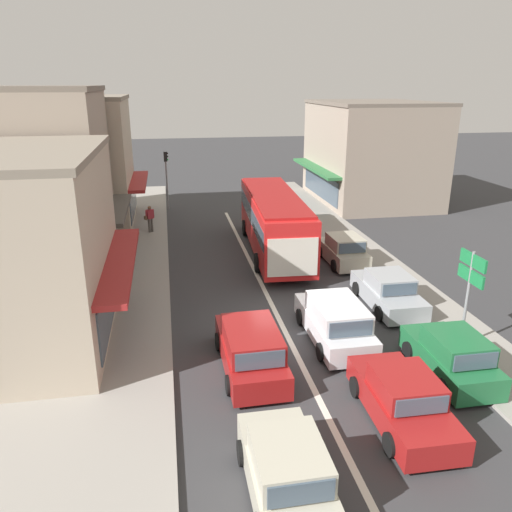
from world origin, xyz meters
The scene contains 18 objects.
ground_plane centered at (0.00, 0.00, 0.00)m, with size 140.00×140.00×0.00m, color #353538.
lane_centre_line centered at (0.00, 4.00, 0.00)m, with size 0.20×28.00×0.01m, color silver.
sidewalk_left centered at (-6.80, 6.00, 0.07)m, with size 5.20×44.00×0.14m, color gray.
kerb_right centered at (6.20, 6.00, 0.06)m, with size 2.80×44.00×0.12m, color gray.
shopfront_mid_block centered at (-10.18, 9.07, 4.34)m, with size 7.26×7.10×8.70m.
shopfront_far_end centered at (-10.18, 16.76, 4.04)m, with size 8.75×7.64×8.08m.
building_right_far centered at (11.48, 19.81, 3.77)m, with size 8.91×10.26×7.55m.
city_bus centered at (1.52, 8.81, 1.88)m, with size 3.17×10.98×3.23m.
wagon_queue_gap_filler centered at (-1.71, -2.75, 0.75)m, with size 1.98×4.52×1.58m.
wagon_adjacent_lane_lead centered at (1.59, -1.36, 0.75)m, with size 1.95×4.51×1.58m.
hatchback_behind_bus_mid centered at (-1.81, -8.10, 0.71)m, with size 1.83×3.71×1.54m.
sedan_behind_bus_near centered at (1.94, -6.05, 0.66)m, with size 1.97×4.24×1.47m.
parked_hatchback_kerb_front centered at (4.43, -4.25, 0.71)m, with size 1.84×3.71×1.54m.
parked_sedan_kerb_second centered at (4.70, 1.03, 0.66)m, with size 1.93×4.21×1.47m.
parked_hatchback_kerb_third centered at (4.64, 6.32, 0.71)m, with size 1.86×3.72×1.54m.
traffic_light_downstreet centered at (-4.04, 19.77, 2.85)m, with size 0.33×0.24×4.20m.
directional_road_sign centered at (5.73, -2.76, 2.70)m, with size 0.10×1.40×3.60m.
pedestrian_with_handbag_near centered at (-5.20, 13.50, 1.07)m, with size 0.62×0.48×1.63m.
Camera 1 is at (-4.04, -16.68, 8.82)m, focal length 35.00 mm.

